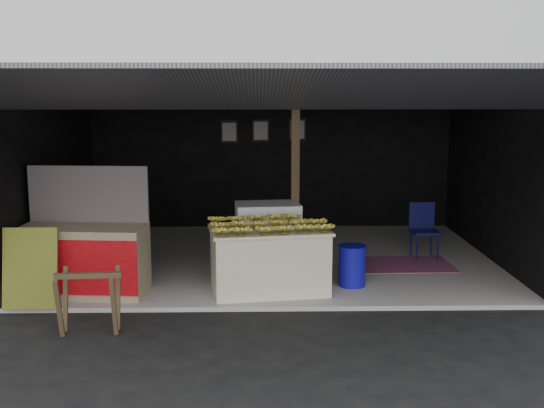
{
  "coord_description": "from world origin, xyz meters",
  "views": [
    {
      "loc": [
        -0.25,
        -8.12,
        2.78
      ],
      "look_at": [
        -0.05,
        1.5,
        1.1
      ],
      "focal_mm": 45.0,
      "sensor_mm": 36.0,
      "label": 1
    }
  ],
  "objects_px": {
    "white_crate": "(268,238)",
    "sawhorse": "(89,296)",
    "banana_table": "(269,260)",
    "water_barrel": "(352,267)",
    "neighbor_stall": "(84,257)",
    "plastic_chair": "(423,226)"
  },
  "relations": [
    {
      "from": "neighbor_stall",
      "to": "water_barrel",
      "type": "relative_size",
      "value": 3.12
    },
    {
      "from": "plastic_chair",
      "to": "neighbor_stall",
      "type": "bearing_deg",
      "value": -163.37
    },
    {
      "from": "white_crate",
      "to": "sawhorse",
      "type": "bearing_deg",
      "value": -136.52
    },
    {
      "from": "banana_table",
      "to": "plastic_chair",
      "type": "bearing_deg",
      "value": 26.98
    },
    {
      "from": "banana_table",
      "to": "white_crate",
      "type": "xyz_separation_m",
      "value": [
        -0.0,
        0.97,
        0.08
      ]
    },
    {
      "from": "white_crate",
      "to": "water_barrel",
      "type": "bearing_deg",
      "value": -39.27
    },
    {
      "from": "sawhorse",
      "to": "water_barrel",
      "type": "height_order",
      "value": "sawhorse"
    },
    {
      "from": "sawhorse",
      "to": "plastic_chair",
      "type": "distance_m",
      "value": 5.55
    },
    {
      "from": "water_barrel",
      "to": "white_crate",
      "type": "bearing_deg",
      "value": 146.73
    },
    {
      "from": "white_crate",
      "to": "sawhorse",
      "type": "distance_m",
      "value": 3.14
    },
    {
      "from": "banana_table",
      "to": "water_barrel",
      "type": "bearing_deg",
      "value": 2.11
    },
    {
      "from": "neighbor_stall",
      "to": "plastic_chair",
      "type": "relative_size",
      "value": 1.9
    },
    {
      "from": "banana_table",
      "to": "plastic_chair",
      "type": "distance_m",
      "value": 3.06
    },
    {
      "from": "neighbor_stall",
      "to": "water_barrel",
      "type": "bearing_deg",
      "value": 9.44
    },
    {
      "from": "white_crate",
      "to": "water_barrel",
      "type": "relative_size",
      "value": 1.91
    },
    {
      "from": "sawhorse",
      "to": "banana_table",
      "type": "bearing_deg",
      "value": 30.55
    },
    {
      "from": "neighbor_stall",
      "to": "sawhorse",
      "type": "distance_m",
      "value": 1.41
    },
    {
      "from": "water_barrel",
      "to": "plastic_chair",
      "type": "relative_size",
      "value": 0.61
    },
    {
      "from": "sawhorse",
      "to": "water_barrel",
      "type": "distance_m",
      "value": 3.58
    },
    {
      "from": "white_crate",
      "to": "sawhorse",
      "type": "relative_size",
      "value": 1.38
    },
    {
      "from": "plastic_chair",
      "to": "water_barrel",
      "type": "bearing_deg",
      "value": -134.76
    },
    {
      "from": "white_crate",
      "to": "neighbor_stall",
      "type": "height_order",
      "value": "neighbor_stall"
    }
  ]
}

